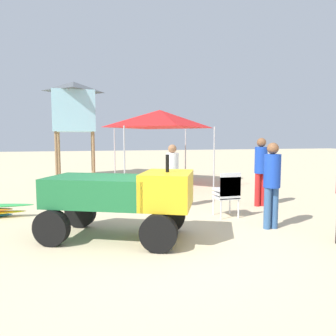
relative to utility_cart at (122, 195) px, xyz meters
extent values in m
plane|color=beige|center=(0.68, -0.71, -0.78)|extent=(80.00, 80.00, 0.00)
cube|color=#1E6B38|center=(-0.36, 0.16, 0.07)|extent=(2.09, 1.75, 0.50)
cube|color=gold|center=(0.73, -0.33, 0.12)|extent=(1.18, 1.33, 0.60)
cylinder|color=black|center=(0.73, -0.33, 0.57)|extent=(0.08, 0.08, 0.30)
cylinder|color=black|center=(0.92, 0.19, -0.48)|extent=(0.62, 0.41, 0.60)
cylinder|color=black|center=(0.46, -0.81, -0.48)|extent=(0.62, 0.41, 0.60)
cylinder|color=black|center=(-0.72, 0.93, -0.48)|extent=(0.62, 0.41, 0.60)
cylinder|color=black|center=(-1.18, -0.07, -0.48)|extent=(0.62, 0.41, 0.60)
cube|color=silver|center=(2.45, 0.94, -0.34)|extent=(0.48, 0.48, 0.04)
cube|color=silver|center=(2.45, 0.72, -0.14)|extent=(0.48, 0.04, 0.40)
cube|color=silver|center=(2.45, 0.94, -0.25)|extent=(0.48, 0.48, 0.04)
cube|color=silver|center=(2.45, 0.72, -0.05)|extent=(0.48, 0.04, 0.40)
cube|color=silver|center=(2.45, 0.94, -0.16)|extent=(0.48, 0.48, 0.04)
cube|color=silver|center=(2.45, 0.72, 0.04)|extent=(0.48, 0.04, 0.40)
cylinder|color=silver|center=(2.66, 1.15, -0.57)|extent=(0.04, 0.04, 0.42)
cylinder|color=silver|center=(2.24, 1.15, -0.57)|extent=(0.04, 0.04, 0.42)
cylinder|color=silver|center=(2.66, 0.73, -0.57)|extent=(0.04, 0.04, 0.42)
cylinder|color=silver|center=(2.24, 0.73, -0.57)|extent=(0.04, 0.04, 0.42)
cylinder|color=red|center=(3.73, 1.71, -0.35)|extent=(0.14, 0.14, 0.86)
cylinder|color=red|center=(3.89, 1.71, -0.35)|extent=(0.14, 0.14, 0.86)
cylinder|color=#193FB2|center=(3.81, 1.71, 0.42)|extent=(0.32, 0.32, 0.68)
sphere|color=brown|center=(3.81, 1.71, 0.88)|extent=(0.23, 0.23, 0.23)
cylinder|color=#33598C|center=(1.44, 2.08, -0.39)|extent=(0.14, 0.14, 0.78)
cylinder|color=#33598C|center=(1.60, 2.08, -0.39)|extent=(0.14, 0.14, 0.78)
cylinder|color=white|center=(1.52, 2.08, 0.31)|extent=(0.32, 0.32, 0.62)
sphere|color=#9E6B47|center=(1.52, 2.08, 0.73)|extent=(0.21, 0.21, 0.21)
cylinder|color=#33598C|center=(2.81, -0.16, -0.38)|extent=(0.14, 0.14, 0.82)
cylinder|color=#33598C|center=(2.97, -0.16, -0.38)|extent=(0.14, 0.14, 0.82)
cylinder|color=#193FB2|center=(2.89, -0.16, 0.36)|extent=(0.32, 0.32, 0.65)
sphere|color=brown|center=(2.89, -0.16, 0.79)|extent=(0.22, 0.22, 0.22)
cylinder|color=#B2B2B7|center=(0.65, 4.60, 0.30)|extent=(0.05, 0.05, 2.17)
cylinder|color=#B2B2B7|center=(3.77, 4.60, 0.30)|extent=(0.05, 0.05, 2.17)
cylinder|color=#B2B2B7|center=(0.65, 7.72, 0.30)|extent=(0.05, 0.05, 2.17)
cylinder|color=#B2B2B7|center=(3.77, 7.72, 0.30)|extent=(0.05, 0.05, 2.17)
pyramid|color=red|center=(2.21, 6.16, 1.72)|extent=(3.12, 3.12, 0.67)
cylinder|color=olive|center=(-1.74, 8.78, 0.25)|extent=(0.12, 0.12, 2.07)
cylinder|color=olive|center=(-0.18, 8.78, 0.25)|extent=(0.12, 0.12, 2.07)
cylinder|color=olive|center=(-1.74, 10.34, 0.25)|extent=(0.12, 0.12, 2.07)
cylinder|color=olive|center=(-0.18, 10.34, 0.25)|extent=(0.12, 0.12, 2.07)
cube|color=#93CDDE|center=(-0.96, 9.56, 2.18)|extent=(1.80, 1.80, 1.80)
pyramid|color=#4C5156|center=(-0.96, 9.56, 3.31)|extent=(1.98, 1.98, 0.45)
camera|label=1|loc=(-0.65, -5.42, 0.99)|focal=33.34mm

